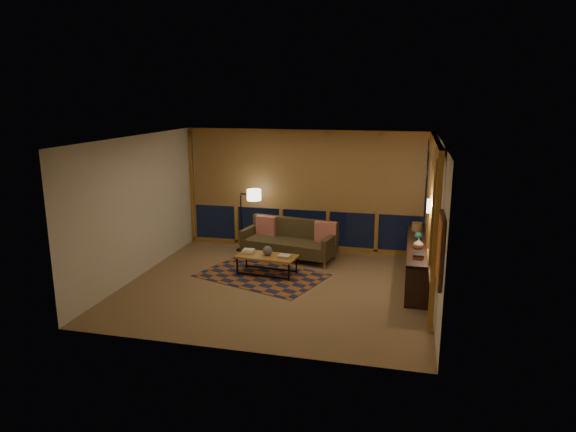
% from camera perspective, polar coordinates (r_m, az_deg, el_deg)
% --- Properties ---
extents(floor, '(5.50, 5.00, 0.01)m').
position_cam_1_polar(floor, '(9.55, -1.20, -7.78)').
color(floor, '#9A7050').
rests_on(floor, ground).
extents(ceiling, '(5.50, 5.00, 0.01)m').
position_cam_1_polar(ceiling, '(8.94, -1.28, 8.59)').
color(ceiling, silver).
rests_on(ceiling, walls).
extents(walls, '(5.51, 5.01, 2.70)m').
position_cam_1_polar(walls, '(9.15, -1.24, 0.13)').
color(walls, silver).
rests_on(walls, floor).
extents(window_wall_back, '(5.30, 0.16, 2.60)m').
position_cam_1_polar(window_wall_back, '(11.47, 1.85, 2.83)').
color(window_wall_back, '#AE7B26').
rests_on(window_wall_back, walls).
extents(window_wall_right, '(0.16, 3.70, 2.60)m').
position_cam_1_polar(window_wall_right, '(9.45, 15.64, 0.07)').
color(window_wall_right, '#AE7B26').
rests_on(window_wall_right, walls).
extents(wall_art, '(0.06, 0.74, 0.94)m').
position_cam_1_polar(wall_art, '(7.06, 16.53, -3.59)').
color(wall_art, red).
rests_on(wall_art, walls).
extents(wall_sconce, '(0.12, 0.18, 0.22)m').
position_cam_1_polar(wall_sconce, '(9.26, 15.37, 1.09)').
color(wall_sconce, '#FFF0CE').
rests_on(wall_sconce, walls).
extents(sofa, '(2.09, 1.16, 0.81)m').
position_cam_1_polar(sofa, '(10.99, 0.10, -2.69)').
color(sofa, '#4E4728').
rests_on(sofa, floor).
extents(pillow_left, '(0.45, 0.21, 0.44)m').
position_cam_1_polar(pillow_left, '(11.35, -2.46, -1.04)').
color(pillow_left, red).
rests_on(pillow_left, sofa).
extents(pillow_right, '(0.46, 0.16, 0.46)m').
position_cam_1_polar(pillow_right, '(10.82, 4.20, -1.73)').
color(pillow_right, red).
rests_on(pillow_right, sofa).
extents(area_rug, '(2.67, 2.19, 0.01)m').
position_cam_1_polar(area_rug, '(10.07, -2.92, -6.61)').
color(area_rug, brown).
rests_on(area_rug, floor).
extents(coffee_table, '(1.21, 0.65, 0.39)m').
position_cam_1_polar(coffee_table, '(10.08, -2.36, -5.46)').
color(coffee_table, '#AE7B26').
rests_on(coffee_table, floor).
extents(book_stack_a, '(0.24, 0.20, 0.07)m').
position_cam_1_polar(book_stack_a, '(10.19, -4.41, -3.93)').
color(book_stack_a, silver).
rests_on(book_stack_a, coffee_table).
extents(book_stack_b, '(0.23, 0.19, 0.04)m').
position_cam_1_polar(book_stack_b, '(9.90, -0.39, -4.47)').
color(book_stack_b, silver).
rests_on(book_stack_b, coffee_table).
extents(ceramic_pot, '(0.21, 0.21, 0.19)m').
position_cam_1_polar(ceramic_pot, '(10.01, -2.28, -3.85)').
color(ceramic_pot, '#272728').
rests_on(ceramic_pot, coffee_table).
extents(floor_lamp, '(0.52, 0.38, 1.43)m').
position_cam_1_polar(floor_lamp, '(11.52, -5.23, -0.39)').
color(floor_lamp, black).
rests_on(floor_lamp, floor).
extents(bookshelf, '(0.40, 2.90, 0.73)m').
position_cam_1_polar(bookshelf, '(10.06, 14.14, -4.89)').
color(bookshelf, '#371F18').
rests_on(bookshelf, floor).
extents(basket, '(0.27, 0.27, 0.16)m').
position_cam_1_polar(basket, '(10.82, 14.15, -1.15)').
color(basket, olive).
rests_on(basket, bookshelf).
extents(teal_bowl, '(0.19, 0.19, 0.15)m').
position_cam_1_polar(teal_bowl, '(10.18, 14.27, -2.10)').
color(teal_bowl, '#247262').
rests_on(teal_bowl, bookshelf).
extents(vase, '(0.19, 0.19, 0.19)m').
position_cam_1_polar(vase, '(9.57, 14.31, -2.98)').
color(vase, tan).
rests_on(vase, bookshelf).
extents(shelf_book_stack, '(0.23, 0.29, 0.08)m').
position_cam_1_polar(shelf_book_stack, '(9.05, 14.31, -4.27)').
color(shelf_book_stack, silver).
rests_on(shelf_book_stack, bookshelf).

